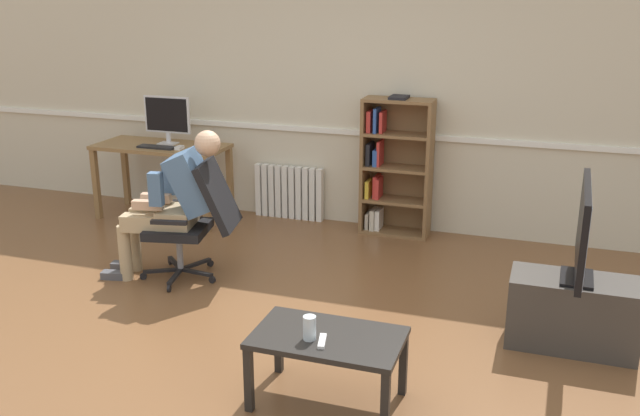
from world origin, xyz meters
name	(u,v)px	position (x,y,z in m)	size (l,w,h in m)	color
ground_plane	(257,343)	(0.00, 0.00, 0.00)	(18.00, 18.00, 0.00)	brown
back_wall	(366,87)	(0.00, 2.65, 1.35)	(12.00, 0.13, 2.70)	beige
computer_desk	(162,156)	(-1.97, 2.15, 0.65)	(1.32, 0.60, 0.76)	olive
imac_monitor	(167,117)	(-1.92, 2.23, 1.03)	(0.50, 0.14, 0.48)	silver
keyboard	(157,147)	(-1.93, 2.01, 0.77)	(0.38, 0.12, 0.02)	black
computer_mouse	(179,148)	(-1.69, 2.03, 0.77)	(0.06, 0.10, 0.03)	white
bookshelf	(393,167)	(0.33, 2.44, 0.64)	(0.65, 0.29, 1.31)	brown
radiator	(289,192)	(-0.76, 2.54, 0.27)	(0.72, 0.08, 0.54)	white
office_chair	(196,216)	(-0.89, 0.85, 0.52)	(0.80, 0.63, 0.97)	black
person_seated	(173,200)	(-1.06, 0.82, 0.65)	(1.01, 0.50, 1.22)	tan
tv_stand	(572,313)	(1.95, 0.63, 0.24)	(0.81, 0.39, 0.47)	#3D3833
tv_screen	(583,231)	(1.96, 0.63, 0.80)	(0.21, 0.91, 0.62)	black
coffee_table	(328,344)	(0.65, -0.50, 0.36)	(0.83, 0.50, 0.42)	black
drinking_glass	(310,328)	(0.57, -0.57, 0.49)	(0.07, 0.07, 0.14)	silver
spare_remote	(322,341)	(0.65, -0.59, 0.43)	(0.04, 0.15, 0.02)	white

